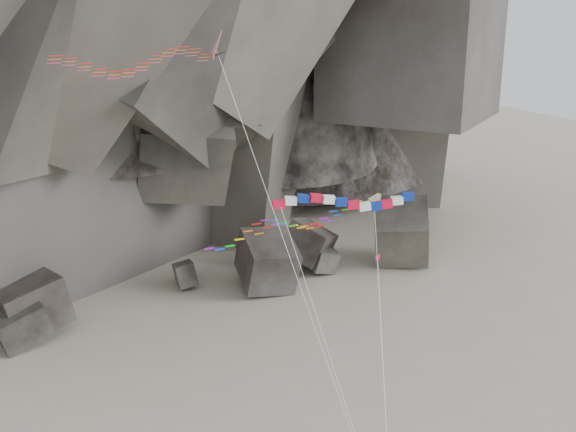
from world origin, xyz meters
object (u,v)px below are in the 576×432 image
parafoil_kite (288,223)px  pennant_kite (380,310)px  banner_kite (345,203)px  delta_kite (129,61)px

parafoil_kite → pennant_kite: parafoil_kite is taller
banner_kite → pennant_kite: (3.85, 0.74, -8.78)m
delta_kite → pennant_kite: (16.18, -2.78, -18.10)m
banner_kite → pennant_kite: banner_kite is taller
pennant_kite → parafoil_kite: bearing=130.4°
delta_kite → parafoil_kite: bearing=30.1°
delta_kite → banner_kite: bearing=8.9°
delta_kite → parafoil_kite: (10.86, 1.01, -11.75)m
pennant_kite → banner_kite: bearing=176.6°
parafoil_kite → delta_kite: bearing=167.2°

